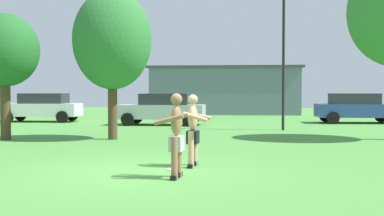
# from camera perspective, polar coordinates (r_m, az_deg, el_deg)

# --- Properties ---
(ground_plane) EXTENTS (80.00, 80.00, 0.00)m
(ground_plane) POSITION_cam_1_polar(r_m,az_deg,el_deg) (10.48, -5.79, -7.40)
(ground_plane) COLOR #4C8E3D
(player_with_cap) EXTENTS (0.62, 0.68, 1.64)m
(player_with_cap) POSITION_cam_1_polar(r_m,az_deg,el_deg) (11.08, 0.14, -2.24)
(player_with_cap) COLOR black
(player_with_cap) RESTS_ON ground_plane
(player_in_gray) EXTENTS (0.63, 0.60, 1.66)m
(player_in_gray) POSITION_cam_1_polar(r_m,az_deg,el_deg) (9.61, -1.85, -3.00)
(player_in_gray) COLOR black
(player_in_gray) RESTS_ON ground_plane
(frisbee) EXTENTS (0.28, 0.28, 0.03)m
(frisbee) POSITION_cam_1_polar(r_m,az_deg,el_deg) (10.71, -2.27, -7.12)
(frisbee) COLOR white
(frisbee) RESTS_ON ground_plane
(car_blue_near_post) EXTENTS (4.38, 2.18, 1.58)m
(car_blue_near_post) POSITION_cam_1_polar(r_m,az_deg,el_deg) (27.54, 18.57, 0.05)
(car_blue_near_post) COLOR #2D478C
(car_blue_near_post) RESTS_ON ground_plane
(car_white_mid_lot) EXTENTS (4.37, 2.18, 1.58)m
(car_white_mid_lot) POSITION_cam_1_polar(r_m,az_deg,el_deg) (28.51, -17.06, 0.12)
(car_white_mid_lot) COLOR white
(car_white_mid_lot) RESTS_ON ground_plane
(car_silver_far_end) EXTENTS (4.35, 2.13, 1.58)m
(car_silver_far_end) POSITION_cam_1_polar(r_m,az_deg,el_deg) (24.68, -3.45, -0.07)
(car_silver_far_end) COLOR silver
(car_silver_far_end) RESTS_ON ground_plane
(lamp_post) EXTENTS (0.60, 0.24, 6.12)m
(lamp_post) POSITION_cam_1_polar(r_m,az_deg,el_deg) (21.79, 10.57, 7.25)
(lamp_post) COLOR black
(lamp_post) RESTS_ON ground_plane
(outbuilding_behind_lot) EXTENTS (11.18, 6.23, 3.52)m
(outbuilding_behind_lot) POSITION_cam_1_polar(r_m,az_deg,el_deg) (37.64, 3.88, 2.08)
(outbuilding_behind_lot) COLOR slate
(outbuilding_behind_lot) RESTS_ON ground_plane
(tree_right_field) EXTENTS (2.76, 2.76, 5.24)m
(tree_right_field) POSITION_cam_1_polar(r_m,az_deg,el_deg) (17.60, -9.23, 7.73)
(tree_right_field) COLOR #4C3823
(tree_right_field) RESTS_ON ground_plane
(tree_behind_players) EXTENTS (2.39, 2.39, 4.41)m
(tree_behind_players) POSITION_cam_1_polar(r_m,az_deg,el_deg) (18.41, -20.90, 6.19)
(tree_behind_players) COLOR #4C3823
(tree_behind_players) RESTS_ON ground_plane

